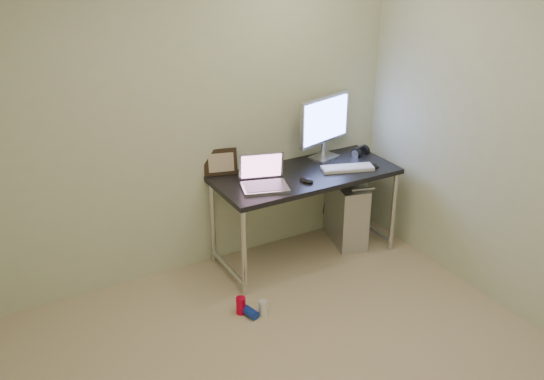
% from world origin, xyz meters
% --- Properties ---
extents(wall_back, '(3.50, 0.02, 2.50)m').
position_xyz_m(wall_back, '(0.00, 1.75, 1.25)').
color(wall_back, beige).
rests_on(wall_back, ground).
extents(desk, '(1.47, 0.64, 0.75)m').
position_xyz_m(desk, '(0.86, 1.43, 0.66)').
color(desk, black).
rests_on(desk, ground).
extents(tower_computer, '(0.36, 0.57, 0.59)m').
position_xyz_m(tower_computer, '(1.31, 1.49, 0.28)').
color(tower_computer, silver).
rests_on(tower_computer, ground).
extents(cable_a, '(0.01, 0.16, 0.69)m').
position_xyz_m(cable_a, '(1.26, 1.70, 0.40)').
color(cable_a, black).
rests_on(cable_a, ground).
extents(cable_b, '(0.02, 0.11, 0.71)m').
position_xyz_m(cable_b, '(1.35, 1.68, 0.38)').
color(cable_b, black).
rests_on(cable_b, ground).
extents(can_red, '(0.08, 0.08, 0.13)m').
position_xyz_m(can_red, '(0.03, 0.95, 0.06)').
color(can_red, red).
rests_on(can_red, ground).
extents(can_white, '(0.08, 0.08, 0.12)m').
position_xyz_m(can_white, '(0.16, 0.85, 0.06)').
color(can_white, white).
rests_on(can_white, ground).
extents(can_blue, '(0.09, 0.13, 0.07)m').
position_xyz_m(can_blue, '(0.07, 0.88, 0.03)').
color(can_blue, '#122FA0').
rests_on(can_blue, ground).
extents(laptop, '(0.41, 0.37, 0.24)m').
position_xyz_m(laptop, '(0.45, 1.37, 0.81)').
color(laptop, silver).
rests_on(laptop, desk).
extents(monitor, '(0.55, 0.22, 0.53)m').
position_xyz_m(monitor, '(1.17, 1.64, 1.06)').
color(monitor, silver).
rests_on(monitor, desk).
extents(keyboard, '(0.44, 0.26, 0.03)m').
position_xyz_m(keyboard, '(1.19, 1.32, 0.76)').
color(keyboard, silver).
rests_on(keyboard, desk).
extents(mouse_right, '(0.07, 0.10, 0.03)m').
position_xyz_m(mouse_right, '(1.41, 1.27, 0.77)').
color(mouse_right, black).
rests_on(mouse_right, desk).
extents(mouse_left, '(0.11, 0.14, 0.04)m').
position_xyz_m(mouse_left, '(0.77, 1.27, 0.77)').
color(mouse_left, black).
rests_on(mouse_left, desk).
extents(headphones, '(0.17, 0.10, 0.10)m').
position_xyz_m(headphones, '(1.47, 1.53, 0.78)').
color(headphones, black).
rests_on(headphones, desk).
extents(picture_frame, '(0.27, 0.14, 0.21)m').
position_xyz_m(picture_frame, '(0.26, 1.73, 0.85)').
color(picture_frame, black).
rests_on(picture_frame, desk).
extents(webcam, '(0.04, 0.03, 0.13)m').
position_xyz_m(webcam, '(0.51, 1.71, 0.84)').
color(webcam, silver).
rests_on(webcam, desk).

